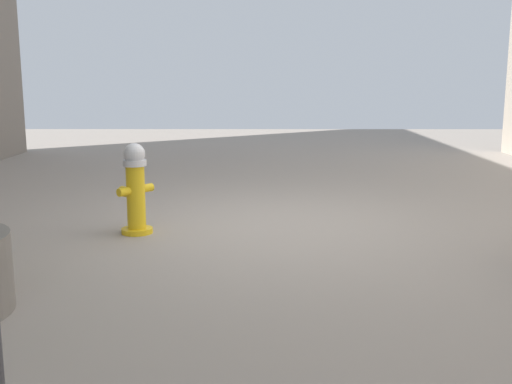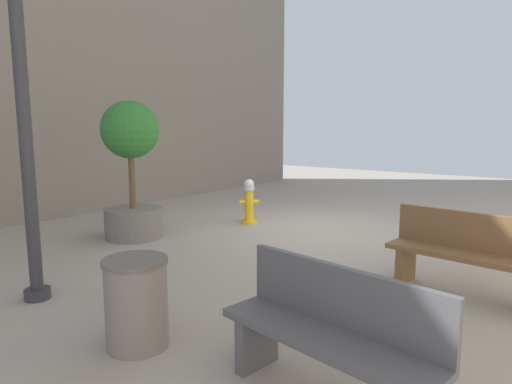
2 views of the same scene
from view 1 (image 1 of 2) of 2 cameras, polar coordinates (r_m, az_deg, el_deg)
The scene contains 2 objects.
ground_plane at distance 6.45m, azimuth 1.18°, elevation -3.10°, with size 23.40×23.40×0.00m, color gray.
fire_hydrant at distance 6.17m, azimuth -11.09°, elevation 0.32°, with size 0.36×0.36×0.90m.
Camera 1 is at (0.11, 6.27, 1.54)m, focal length 43.34 mm.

